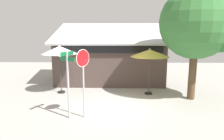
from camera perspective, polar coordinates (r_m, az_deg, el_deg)
name	(u,v)px	position (r m, az deg, el deg)	size (l,w,h in m)	color
ground_plane	(113,108)	(10.24, 0.39, -10.41)	(28.00, 28.00, 0.10)	#9E9B93
cafe_building	(110,60)	(15.09, -0.49, 2.80)	(7.82, 4.75, 4.23)	#473833
street_sign_post	(68,78)	(8.66, -12.14, -2.29)	(0.67, 0.72, 2.86)	#A8AAB2
stop_sign	(83,71)	(8.55, -7.99, -0.33)	(0.44, 0.60, 2.93)	#A8AAB2
patio_umbrella_ivory_left	(59,50)	(12.29, -14.36, 5.30)	(2.03, 2.03, 2.86)	black
patio_umbrella_mustard_center	(150,53)	(11.86, 10.41, 4.55)	(2.18, 2.18, 2.69)	black
shade_tree	(200,24)	(11.55, 23.26, 11.62)	(4.00, 3.74, 5.94)	brown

